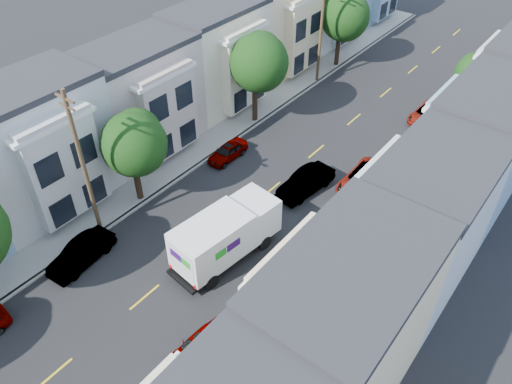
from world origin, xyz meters
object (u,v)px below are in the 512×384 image
at_px(tree_far_r, 472,74).
at_px(tree_e, 344,16).
at_px(utility_pole_far, 321,29).
at_px(parked_left_c, 81,254).
at_px(fedex_truck, 226,234).
at_px(parked_right_d, 427,114).
at_px(lead_sedan, 306,182).
at_px(parked_left_d, 228,152).
at_px(parked_right_b, 200,346).
at_px(tree_c, 133,144).
at_px(tree_d, 258,63).
at_px(utility_pole_near, 83,166).
at_px(parked_right_c, 363,179).

bearing_deg(tree_far_r, tree_e, 171.51).
bearing_deg(utility_pole_far, parked_left_c, -87.18).
distance_m(fedex_truck, parked_right_d, 22.70).
xyz_separation_m(tree_far_r, lead_sedan, (-4.92, -16.73, -3.18)).
height_order(tree_far_r, utility_pole_far, utility_pole_far).
relative_size(lead_sedan, parked_left_d, 1.23).
distance_m(parked_left_d, parked_right_b, 16.91).
height_order(tree_c, parked_right_d, tree_c).
bearing_deg(lead_sedan, parked_left_d, -169.86).
height_order(tree_d, parked_right_b, tree_d).
relative_size(tree_d, tree_far_r, 1.41).
bearing_deg(utility_pole_far, tree_d, -90.01).
bearing_deg(parked_left_c, utility_pole_far, 87.35).
distance_m(tree_far_r, parked_left_d, 21.00).
relative_size(fedex_truck, parked_right_d, 1.55).
xyz_separation_m(utility_pole_near, fedex_truck, (7.91, 3.26, -3.32)).
height_order(tree_e, fedex_truck, tree_e).
relative_size(parked_left_c, parked_left_d, 1.14).
xyz_separation_m(utility_pole_far, parked_right_b, (11.20, -28.69, -4.51)).
relative_size(utility_pole_far, parked_left_d, 2.66).
distance_m(tree_d, tree_e, 13.46).
bearing_deg(tree_far_r, parked_left_c, -111.11).
relative_size(tree_d, tree_e, 1.04).
relative_size(tree_e, utility_pole_near, 0.75).
xyz_separation_m(tree_e, parked_right_b, (11.20, -32.79, -4.46)).
bearing_deg(parked_left_d, utility_pole_near, -96.52).
bearing_deg(parked_left_c, fedex_truck, 35.60).
xyz_separation_m(utility_pole_near, utility_pole_far, (0.00, 26.00, 0.00)).
bearing_deg(tree_d, tree_far_r, 41.03).
bearing_deg(tree_d, tree_e, 90.00).
bearing_deg(parked_left_c, tree_d, 88.74).
xyz_separation_m(tree_d, parked_right_d, (11.20, 9.04, -4.78)).
height_order(utility_pole_far, parked_right_d, utility_pole_far).
relative_size(utility_pole_near, parked_right_b, 2.54).
height_order(tree_far_r, parked_right_c, tree_far_r).
xyz_separation_m(tree_far_r, utility_pole_near, (-13.19, -28.14, 1.20)).
distance_m(fedex_truck, lead_sedan, 8.21).
bearing_deg(tree_far_r, tree_c, -118.38).
bearing_deg(tree_far_r, tree_d, -138.97).
bearing_deg(parked_left_c, parked_right_c, 54.13).
relative_size(utility_pole_far, parked_left_c, 2.33).
distance_m(parked_right_b, parked_right_c, 16.98).
distance_m(tree_c, utility_pole_near, 3.73).
distance_m(utility_pole_near, parked_right_b, 12.37).
bearing_deg(parked_right_d, parked_left_d, -121.04).
bearing_deg(parked_right_d, tree_c, -114.18).
bearing_deg(fedex_truck, parked_right_b, -54.13).
distance_m(utility_pole_near, parked_left_c, 5.24).
bearing_deg(tree_c, fedex_truck, -3.19).
relative_size(tree_far_r, utility_pole_near, 0.55).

